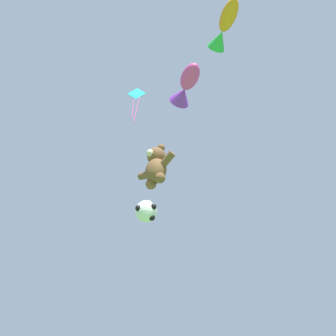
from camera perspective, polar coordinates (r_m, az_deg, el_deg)
teddy_bear_kite at (r=11.44m, az=-2.14°, el=0.33°), size 1.76×0.77×1.78m
soccer_ball_kite at (r=10.85m, az=-3.78°, el=-7.53°), size 0.81×0.80×0.74m
fish_kite_magenta at (r=12.51m, az=3.11°, el=14.00°), size 1.82×1.36×0.79m
fish_kite_tangerine at (r=11.28m, az=9.68°, el=22.90°), size 1.65×1.24×0.60m
diamond_kite at (r=15.36m, az=-5.57°, el=12.07°), size 0.65×0.61×2.75m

